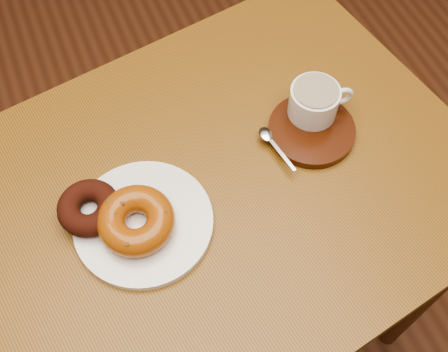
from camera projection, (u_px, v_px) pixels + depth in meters
name	position (u px, v px, depth m)	size (l,w,h in m)	color
ground	(182.00, 309.00, 1.55)	(6.00, 6.00, 0.00)	#5A2F1C
cafe_table	(213.00, 222.00, 0.96)	(0.92, 0.75, 0.77)	brown
donut_plate	(144.00, 223.00, 0.82)	(0.20, 0.20, 0.01)	white
donut_cinnamon	(89.00, 208.00, 0.81)	(0.09, 0.09, 0.03)	#37120B
donut_caramel	(136.00, 220.00, 0.79)	(0.13, 0.13, 0.04)	#994B10
saucer	(311.00, 130.00, 0.90)	(0.14, 0.14, 0.01)	#351407
coffee_cup	(315.00, 101.00, 0.89)	(0.10, 0.08, 0.06)	white
teaspoon	(269.00, 138.00, 0.88)	(0.03, 0.09, 0.01)	silver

